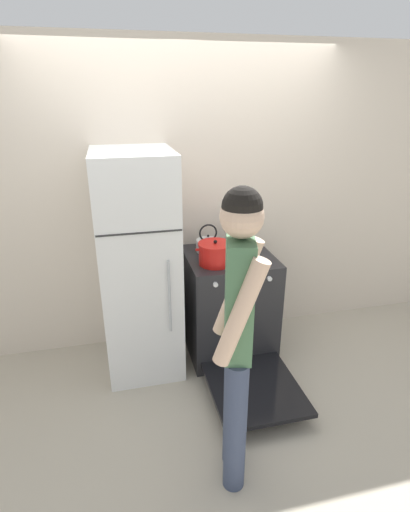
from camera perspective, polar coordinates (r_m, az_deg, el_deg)
The scene contains 8 objects.
ground_plane at distance 3.93m, azimuth -2.49°, elevation -10.66°, with size 14.00×14.00×0.00m, color #B2A893.
wall_back at distance 3.44m, azimuth -2.95°, elevation 7.72°, with size 10.00×0.06×2.55m.
refrigerator at distance 3.16m, azimuth -9.41°, elevation -1.41°, with size 0.58×0.72×1.77m.
stove_range at distance 3.45m, azimuth 3.54°, elevation -7.13°, with size 0.71×1.40×0.90m.
dutch_oven_pot at distance 3.09m, azimuth 1.47°, elevation 0.36°, with size 0.31×0.27×0.20m.
tea_kettle at distance 3.34m, azimuth 0.48°, elevation 1.79°, with size 0.25×0.20×0.24m.
utensil_jar at distance 3.44m, azimuth 5.73°, elevation 2.27°, with size 0.09×0.09×0.24m.
person at distance 2.10m, azimuth 4.70°, elevation -10.58°, with size 0.34×0.41×1.76m.
Camera 1 is at (-0.60, -3.24, 2.15)m, focal length 28.00 mm.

